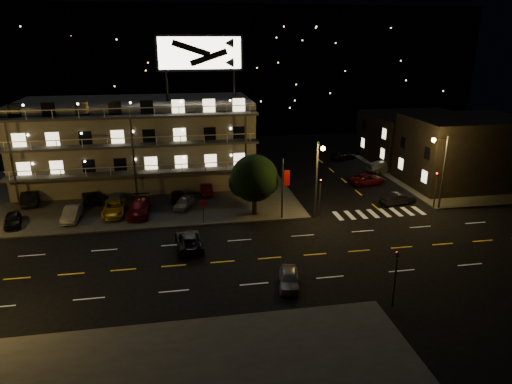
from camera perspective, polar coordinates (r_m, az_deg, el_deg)
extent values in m
plane|color=black|center=(38.70, -1.24, -8.49)|extent=(140.00, 140.00, 0.00)
cube|color=#373735|center=(57.52, -18.30, -0.09)|extent=(44.00, 24.00, 0.15)
cube|color=#373735|center=(66.81, 22.25, 2.01)|extent=(16.00, 24.00, 0.15)
cube|color=gray|center=(59.60, -14.46, 5.84)|extent=(28.00, 12.00, 10.00)
cube|color=gray|center=(58.71, -14.88, 10.83)|extent=(28.00, 12.00, 0.50)
cube|color=#373735|center=(53.38, -14.80, 2.28)|extent=(28.00, 1.80, 0.25)
cube|color=#373735|center=(52.60, -15.08, 5.63)|extent=(28.00, 1.80, 0.25)
cube|color=#373735|center=(52.00, -15.38, 9.06)|extent=(28.00, 1.80, 0.25)
cylinder|color=black|center=(56.30, -11.06, 12.85)|extent=(0.36, 0.36, 3.50)
cylinder|color=black|center=(56.74, -2.75, 13.20)|extent=(0.36, 0.36, 3.50)
cube|color=black|center=(56.14, -7.04, 16.87)|extent=(10.20, 0.50, 4.20)
cube|color=white|center=(55.84, -7.02, 16.86)|extent=(9.60, 0.06, 3.60)
cube|color=black|center=(62.59, 24.60, 4.62)|extent=(14.00, 10.00, 8.50)
cube|color=black|center=(72.68, 19.33, 6.42)|extent=(14.00, 12.00, 7.00)
cube|color=black|center=(104.31, -7.36, 15.46)|extent=(120.00, 20.00, 24.00)
cylinder|color=#2D2D30|center=(46.53, 7.56, 1.44)|extent=(0.20, 0.20, 8.00)
cylinder|color=#2D2D30|center=(44.81, 8.07, 5.78)|extent=(0.12, 1.80, 0.12)
sphere|color=gold|center=(44.09, 8.37, 5.42)|extent=(0.44, 0.44, 0.44)
cylinder|color=#2D2D30|center=(52.37, 22.36, 2.13)|extent=(0.20, 0.20, 8.00)
cylinder|color=#2D2D30|center=(51.08, 22.12, 6.18)|extent=(1.80, 0.12, 0.12)
sphere|color=gold|center=(50.68, 21.33, 6.07)|extent=(0.44, 0.44, 0.44)
cylinder|color=#2D2D30|center=(47.55, 7.95, -0.99)|extent=(0.14, 0.14, 3.60)
imported|color=black|center=(46.83, 8.08, 1.66)|extent=(0.20, 0.16, 1.00)
sphere|color=#FF0C0C|center=(46.75, 8.11, 1.50)|extent=(0.14, 0.14, 0.14)
cylinder|color=#2D2D30|center=(33.23, 16.93, -10.76)|extent=(0.14, 0.14, 3.60)
imported|color=black|center=(32.19, 17.32, -7.18)|extent=(0.20, 0.16, 1.00)
sphere|color=#FF0C0C|center=(32.33, 17.20, -7.25)|extent=(0.14, 0.14, 0.14)
cylinder|color=#2D2D30|center=(52.89, 21.50, -0.11)|extent=(0.14, 0.14, 3.60)
imported|color=black|center=(52.24, 21.80, 2.28)|extent=(0.16, 0.20, 1.00)
sphere|color=#FF0C0C|center=(52.20, 21.67, 2.17)|extent=(0.14, 0.14, 0.14)
cylinder|color=#2D2D30|center=(45.97, 3.31, 0.31)|extent=(0.16, 0.16, 6.40)
cube|color=#AD0C0C|center=(45.70, 3.89, 1.77)|extent=(0.60, 0.04, 1.60)
cylinder|color=#2D2D30|center=(45.80, -6.60, -2.65)|extent=(0.08, 0.08, 2.20)
cylinder|color=#AD0C0C|center=(45.38, -6.65, -1.44)|extent=(0.91, 0.04, 0.91)
cylinder|color=black|center=(47.50, -0.21, -1.50)|extent=(0.47, 0.47, 2.25)
sphere|color=black|center=(46.60, -0.22, 1.75)|extent=(4.87, 4.87, 4.87)
sphere|color=black|center=(46.95, -1.65, 1.15)|extent=(3.00, 3.00, 3.00)
sphere|color=black|center=(46.54, 1.11, 1.24)|extent=(2.81, 2.81, 2.81)
imported|color=black|center=(50.77, -28.15, -3.07)|extent=(2.28, 3.88, 1.24)
imported|color=#95969B|center=(49.72, -22.04, -2.54)|extent=(1.56, 4.15, 1.35)
imported|color=gold|center=(49.80, -17.28, -1.96)|extent=(2.28, 4.87, 1.35)
imported|color=#5C0D0E|center=(49.12, -14.41, -1.86)|extent=(2.36, 5.36, 1.53)
imported|color=#95969B|center=(50.00, -8.98, -1.30)|extent=(2.69, 3.89, 1.23)
imported|color=black|center=(56.40, -26.39, -0.61)|extent=(2.38, 4.79, 1.51)
imported|color=black|center=(54.25, -19.87, -0.61)|extent=(2.89, 4.75, 1.23)
imported|color=#95969B|center=(52.86, -17.09, -0.79)|extent=(1.93, 4.42, 1.26)
imported|color=black|center=(52.36, -9.79, -0.42)|extent=(1.49, 3.64, 1.23)
imported|color=#5C0D0E|center=(54.09, -6.28, 0.40)|extent=(1.46, 3.93, 1.28)
imported|color=black|center=(53.31, 17.33, -0.80)|extent=(4.15, 2.04, 1.31)
imported|color=#5C0D0E|center=(59.59, 13.76, 1.57)|extent=(5.11, 3.07, 1.33)
imported|color=#95969B|center=(65.85, 15.77, 3.10)|extent=(5.32, 2.56, 1.49)
imported|color=black|center=(70.95, 10.82, 4.53)|extent=(4.35, 2.87, 1.38)
imported|color=#95969B|center=(34.81, 4.15, -10.71)|extent=(2.22, 3.86, 1.24)
imported|color=black|center=(41.01, -8.38, -5.99)|extent=(2.56, 5.08, 1.38)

